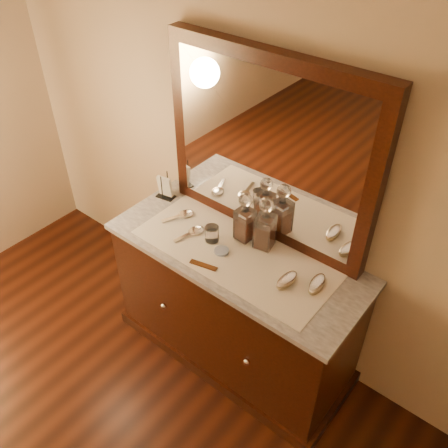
{
  "coord_description": "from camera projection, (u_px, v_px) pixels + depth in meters",
  "views": [
    {
      "loc": [
        1.13,
        0.46,
        2.56
      ],
      "look_at": [
        0.0,
        1.85,
        1.1
      ],
      "focal_mm": 38.32,
      "sensor_mm": 36.0,
      "label": 1
    }
  ],
  "objects": [
    {
      "name": "knob_left",
      "position": [
        164.0,
        306.0,
        2.76
      ],
      "size": [
        0.04,
        0.04,
        0.04
      ],
      "primitive_type": "sphere",
      "color": "silver",
      "rests_on": "dresser_cabinet"
    },
    {
      "name": "mirror_glass",
      "position": [
        264.0,
        154.0,
        2.35
      ],
      "size": [
        1.06,
        0.01,
        0.86
      ],
      "primitive_type": "cube",
      "color": "white",
      "rests_on": "marble_top"
    },
    {
      "name": "tumblers",
      "position": [
        212.0,
        234.0,
        2.57
      ],
      "size": [
        0.08,
        0.08,
        0.09
      ],
      "color": "white",
      "rests_on": "lace_runner"
    },
    {
      "name": "hand_mirror_inner",
      "position": [
        194.0,
        232.0,
        2.64
      ],
      "size": [
        0.1,
        0.2,
        0.02
      ],
      "color": "silver",
      "rests_on": "lace_runner"
    },
    {
      "name": "marble_top",
      "position": [
        236.0,
        253.0,
        2.55
      ],
      "size": [
        1.44,
        0.59,
        0.03
      ],
      "primitive_type": "cube",
      "color": "silver",
      "rests_on": "dresser_cabinet"
    },
    {
      "name": "lace_runner",
      "position": [
        234.0,
        253.0,
        2.52
      ],
      "size": [
        1.1,
        0.45,
        0.0
      ],
      "primitive_type": "cube",
      "color": "white",
      "rests_on": "marble_top"
    },
    {
      "name": "napkin_rack",
      "position": [
        165.0,
        188.0,
        2.88
      ],
      "size": [
        0.12,
        0.09,
        0.17
      ],
      "color": "black",
      "rests_on": "marble_top"
    },
    {
      "name": "comb",
      "position": [
        203.0,
        265.0,
        2.44
      ],
      "size": [
        0.15,
        0.06,
        0.01
      ],
      "primitive_type": "cube",
      "rotation": [
        0.0,
        0.0,
        0.24
      ],
      "color": "brown",
      "rests_on": "lace_runner"
    },
    {
      "name": "dresser_plinth",
      "position": [
        234.0,
        345.0,
        3.05
      ],
      "size": [
        1.46,
        0.59,
        0.08
      ],
      "primitive_type": "cube",
      "color": "black",
      "rests_on": "floor"
    },
    {
      "name": "decanter_left",
      "position": [
        245.0,
        222.0,
        2.54
      ],
      "size": [
        0.09,
        0.09,
        0.29
      ],
      "color": "maroon",
      "rests_on": "lace_runner"
    },
    {
      "name": "decanter_right",
      "position": [
        265.0,
        228.0,
        2.49
      ],
      "size": [
        0.11,
        0.11,
        0.31
      ],
      "color": "maroon",
      "rests_on": "lace_runner"
    },
    {
      "name": "brush_far",
      "position": [
        317.0,
        284.0,
        2.32
      ],
      "size": [
        0.08,
        0.15,
        0.04
      ],
      "color": "tan",
      "rests_on": "lace_runner"
    },
    {
      "name": "knob_right",
      "position": [
        247.0,
        362.0,
        2.47
      ],
      "size": [
        0.04,
        0.04,
        0.04
      ],
      "primitive_type": "sphere",
      "color": "silver",
      "rests_on": "dresser_cabinet"
    },
    {
      "name": "mirror_frame",
      "position": [
        268.0,
        151.0,
        2.37
      ],
      "size": [
        1.2,
        0.08,
        1.0
      ],
      "primitive_type": "cube",
      "color": "black",
      "rests_on": "marble_top"
    },
    {
      "name": "hand_mirror_outer",
      "position": [
        183.0,
        215.0,
        2.76
      ],
      "size": [
        0.12,
        0.2,
        0.02
      ],
      "color": "silver",
      "rests_on": "lace_runner"
    },
    {
      "name": "pin_dish",
      "position": [
        222.0,
        251.0,
        2.52
      ],
      "size": [
        0.08,
        0.08,
        0.01
      ],
      "primitive_type": "cylinder",
      "rotation": [
        0.0,
        0.0,
        0.05
      ],
      "color": "silver",
      "rests_on": "lace_runner"
    },
    {
      "name": "dresser_cabinet",
      "position": [
        235.0,
        306.0,
        2.81
      ],
      "size": [
        1.4,
        0.55,
        0.82
      ],
      "primitive_type": "cube",
      "color": "black",
      "rests_on": "floor"
    },
    {
      "name": "brush_near",
      "position": [
        287.0,
        280.0,
        2.34
      ],
      "size": [
        0.07,
        0.15,
        0.04
      ],
      "color": "tan",
      "rests_on": "lace_runner"
    }
  ]
}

